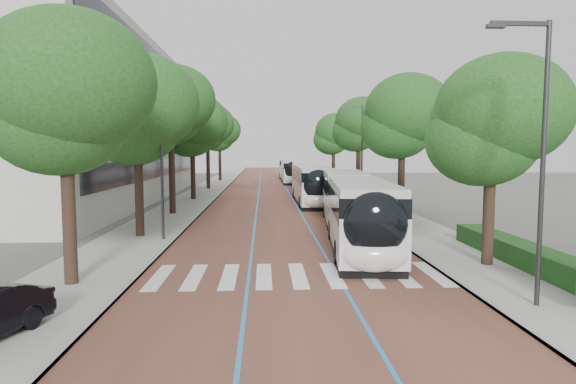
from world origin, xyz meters
name	(u,v)px	position (x,y,z in m)	size (l,w,h in m)	color
ground	(295,284)	(0.00, 0.00, 0.00)	(160.00, 160.00, 0.00)	#51544C
road	(273,189)	(0.00, 40.00, 0.01)	(11.00, 140.00, 0.02)	brown
sidewalk_left	(208,189)	(-7.50, 40.00, 0.06)	(4.00, 140.00, 0.12)	gray
sidewalk_right	(336,188)	(7.50, 40.00, 0.06)	(4.00, 140.00, 0.12)	gray
kerb_left	(225,189)	(-5.60, 40.00, 0.06)	(0.20, 140.00, 0.14)	gray
kerb_right	(320,188)	(5.60, 40.00, 0.06)	(0.20, 140.00, 0.14)	gray
zebra_crossing	(298,275)	(0.20, 1.00, 0.03)	(10.55, 3.60, 0.01)	silver
lane_line_left	(259,189)	(-1.60, 40.00, 0.02)	(0.12, 126.00, 0.01)	#2678C1
lane_line_right	(286,189)	(1.60, 40.00, 0.02)	(0.12, 126.00, 0.01)	#2678C1
office_building	(57,123)	(-19.47, 28.00, 7.00)	(18.11, 40.00, 14.00)	#B7B6A9
hedge	(552,266)	(9.10, 0.00, 0.52)	(1.20, 14.00, 0.80)	#153C14
streetlight_near	(538,141)	(6.62, -3.00, 4.82)	(1.82, 0.20, 8.00)	#2C2C2E
streetlight_far	(360,147)	(6.62, 22.00, 4.82)	(1.82, 0.20, 8.00)	#2C2C2E
lamp_post_left	(162,159)	(-6.10, 8.00, 4.12)	(0.14, 0.14, 8.00)	#2C2C2E
trees_left	(187,125)	(-7.50, 25.22, 6.71)	(5.90, 60.54, 9.86)	black
trees_right	(373,129)	(7.70, 22.28, 6.23)	(5.43, 47.15, 8.84)	black
lead_bus	(353,206)	(3.60, 8.65, 1.63)	(4.15, 18.54, 3.20)	black
bus_queued_0	(311,185)	(2.98, 24.50, 1.62)	(2.57, 12.40, 3.20)	silver
bus_queued_1	(304,177)	(3.37, 37.10, 1.62)	(3.21, 12.52, 3.20)	silver
bus_queued_2	(291,171)	(2.77, 50.62, 1.62)	(2.59, 12.41, 3.20)	silver
bus_queued_3	(287,168)	(2.79, 63.89, 1.62)	(2.79, 12.45, 3.20)	silver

